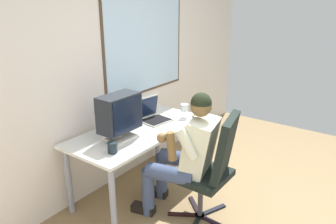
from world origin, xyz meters
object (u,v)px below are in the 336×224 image
(laptop, at_px, (152,114))
(coffee_mug, at_px, (112,148))
(office_chair, at_px, (214,163))
(person_seated, at_px, (185,152))
(desk, at_px, (139,137))
(crt_monitor, at_px, (119,114))
(wine_glass, at_px, (184,108))

(laptop, height_order, coffee_mug, laptop)
(office_chair, height_order, laptop, office_chair)
(laptop, bearing_deg, office_chair, -106.77)
(person_seated, xyz_separation_m, coffee_mug, (-0.51, 0.44, 0.12))
(desk, xyz_separation_m, laptop, (0.30, 0.06, 0.16))
(office_chair, relative_size, laptop, 3.08)
(crt_monitor, height_order, coffee_mug, crt_monitor)
(desk, height_order, person_seated, person_seated)
(person_seated, xyz_separation_m, crt_monitor, (-0.23, 0.60, 0.33))
(desk, distance_m, laptop, 0.34)
(office_chair, distance_m, wine_glass, 0.92)
(crt_monitor, bearing_deg, office_chair, -71.54)
(crt_monitor, xyz_separation_m, coffee_mug, (-0.27, -0.17, -0.21))
(laptop, distance_m, coffee_mug, 0.88)
(crt_monitor, relative_size, wine_glass, 2.71)
(desk, relative_size, crt_monitor, 3.48)
(office_chair, distance_m, coffee_mug, 0.93)
(office_chair, relative_size, coffee_mug, 10.68)
(desk, distance_m, wine_glass, 0.64)
(office_chair, relative_size, crt_monitor, 2.44)
(office_chair, height_order, person_seated, person_seated)
(crt_monitor, relative_size, coffee_mug, 4.37)
(crt_monitor, height_order, wine_glass, crt_monitor)
(desk, bearing_deg, crt_monitor, -177.35)
(desk, height_order, coffee_mug, coffee_mug)
(desk, distance_m, crt_monitor, 0.44)
(office_chair, bearing_deg, person_seated, 101.93)
(crt_monitor, distance_m, wine_glass, 0.88)
(desk, xyz_separation_m, crt_monitor, (-0.28, -0.01, 0.35))
(desk, height_order, wine_glass, wine_glass)
(crt_monitor, distance_m, laptop, 0.61)
(office_chair, bearing_deg, wine_glass, 51.02)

